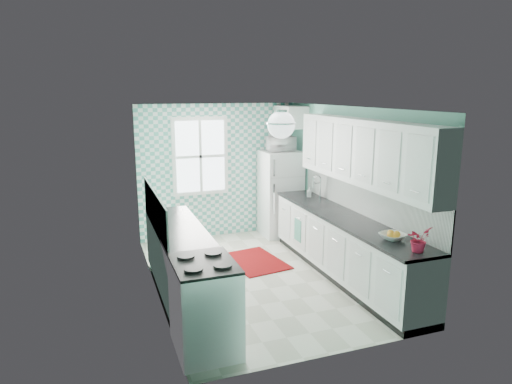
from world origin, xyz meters
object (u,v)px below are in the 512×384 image
object	(u,v)px
sink	(310,199)
microwave	(281,144)
stove	(205,305)
fridge	(280,193)
potted_plant	(419,239)
fruit_bowl	(393,236)
ceiling_light	(281,125)

from	to	relation	value
sink	microwave	distance (m)	1.36
stove	sink	bearing A→B (deg)	42.43
fridge	stove	xyz separation A→B (m)	(-2.31, -3.43, -0.30)
fridge	microwave	bearing A→B (deg)	54.05
stove	potted_plant	xyz separation A→B (m)	(2.40, -0.38, 0.58)
fridge	microwave	xyz separation A→B (m)	(0.00, 0.00, 0.95)
stove	fruit_bowl	world-z (taller)	fruit_bowl
stove	potted_plant	world-z (taller)	potted_plant
ceiling_light	potted_plant	bearing A→B (deg)	-44.87
ceiling_light	sink	size ratio (longest dim) A/B	0.66
stove	sink	distance (m)	3.39
ceiling_light	stove	bearing A→B (deg)	-145.74
ceiling_light	fruit_bowl	distance (m)	1.95
fruit_bowl	sink	bearing A→B (deg)	89.91
fruit_bowl	potted_plant	size ratio (longest dim) A/B	1.03
ceiling_light	potted_plant	size ratio (longest dim) A/B	1.19
sink	microwave	size ratio (longest dim) A/B	1.08
potted_plant	sink	bearing A→B (deg)	89.92
sink	fruit_bowl	size ratio (longest dim) A/B	1.75
ceiling_light	potted_plant	world-z (taller)	ceiling_light
ceiling_light	microwave	distance (m)	2.89
stove	microwave	world-z (taller)	microwave
fruit_bowl	microwave	size ratio (longest dim) A/B	0.62
stove	sink	world-z (taller)	sink
stove	potted_plant	distance (m)	2.50
fridge	fruit_bowl	distance (m)	3.35
fridge	sink	size ratio (longest dim) A/B	3.05
stove	microwave	distance (m)	4.32
fridge	ceiling_light	bearing A→B (deg)	-113.06
ceiling_light	fruit_bowl	xyz separation A→B (m)	(1.20, -0.73, -1.35)
stove	sink	xyz separation A→B (m)	(2.40, 2.36, 0.42)
ceiling_light	stove	world-z (taller)	ceiling_light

